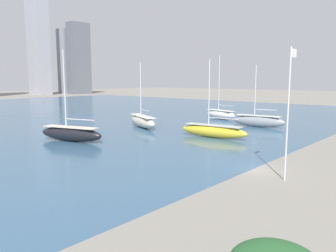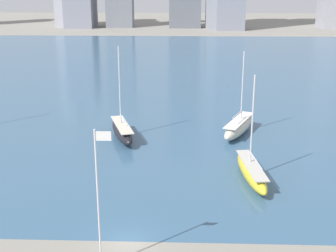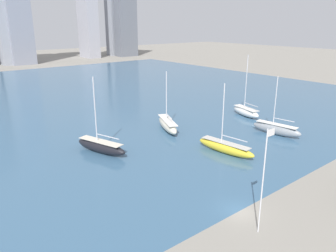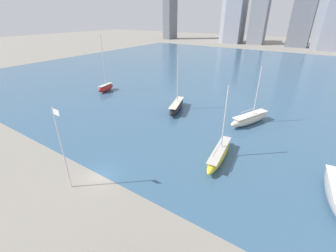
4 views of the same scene
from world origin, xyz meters
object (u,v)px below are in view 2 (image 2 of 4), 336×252
object	(u,v)px
sailboat_yellow	(251,172)
sailboat_cream	(239,127)
flag_pole	(99,196)
sailboat_black	(122,131)

from	to	relation	value
sailboat_yellow	sailboat_cream	bearing A→B (deg)	82.15
flag_pole	sailboat_black	world-z (taller)	sailboat_black
sailboat_cream	sailboat_yellow	xyz separation A→B (m)	(-0.31, -15.73, -0.10)
sailboat_cream	sailboat_yellow	world-z (taller)	sailboat_cream
flag_pole	sailboat_yellow	bearing A→B (deg)	50.59
sailboat_black	sailboat_cream	xyz separation A→B (m)	(16.34, 2.45, 0.01)
sailboat_black	sailboat_yellow	xyz separation A→B (m)	(16.02, -13.28, -0.09)
flag_pole	sailboat_cream	world-z (taller)	sailboat_cream
sailboat_black	sailboat_cream	bearing A→B (deg)	-9.35
sailboat_black	sailboat_yellow	size ratio (longest dim) A/B	1.09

